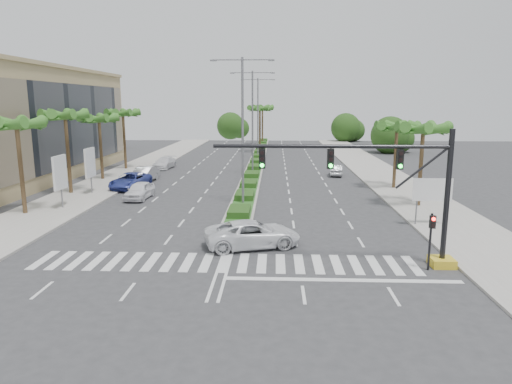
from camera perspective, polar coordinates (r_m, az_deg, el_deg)
ground at (r=24.90m, az=-3.93°, el=-8.82°), size 160.00×160.00×0.00m
footpath_right at (r=45.81m, az=18.26°, el=-0.00°), size 6.00×120.00×0.15m
footpath_left at (r=47.56m, az=-19.68°, el=0.30°), size 6.00×120.00×0.15m
median at (r=68.82m, az=0.20°, el=4.15°), size 2.20×75.00×0.20m
median_grass at (r=68.81m, az=0.20°, el=4.25°), size 1.80×75.00×0.04m
building at (r=57.05m, az=-27.99°, el=7.36°), size 12.00×36.00×12.00m
signal_gantry at (r=24.69m, az=17.88°, el=-1.17°), size 12.60×1.20×7.20m
pedestrian_signal at (r=24.78m, az=21.06°, el=-4.71°), size 0.28×0.36×3.00m
direction_sign at (r=33.61m, az=21.18°, el=0.03°), size 2.70×0.11×3.40m
billboard_near at (r=39.61m, az=-23.31°, el=2.21°), size 0.18×2.10×4.35m
billboard_far at (r=45.03m, az=-20.04°, el=3.42°), size 0.18×2.10×4.35m
palm_left_near at (r=38.43m, az=-27.73°, el=7.19°), size 4.57×4.68×7.55m
palm_left_mid at (r=45.52m, az=-22.74°, el=8.52°), size 4.57×4.68×7.95m
palm_left_far at (r=52.89m, az=-19.03°, el=8.39°), size 4.57×4.68×7.35m
palm_left_end at (r=60.40m, az=-16.28°, el=9.19°), size 4.57×4.68×7.75m
palm_right_near at (r=39.15m, az=20.18°, el=7.12°), size 4.57×4.68×7.05m
palm_right_far at (r=46.84m, az=17.21°, el=7.50°), size 4.57×4.68×6.75m
palm_median_a at (r=78.31m, az=0.49°, el=10.19°), size 4.57×4.68×8.05m
palm_median_b at (r=93.30m, az=0.81°, el=10.35°), size 4.57×4.68×8.05m
streetlight_near at (r=37.39m, az=-1.69°, el=8.56°), size 5.10×0.25×12.00m
streetlight_mid at (r=53.35m, az=-0.44°, el=9.35°), size 5.10×0.25×12.00m
streetlight_far at (r=69.33m, az=0.23°, el=9.77°), size 5.10×0.25×12.00m
car_parked_a at (r=41.99m, az=-14.35°, el=0.19°), size 2.03×4.54×1.51m
car_parked_b at (r=50.70m, az=-13.81°, el=2.13°), size 2.32×5.18×1.65m
car_parked_c at (r=47.29m, az=-15.42°, el=1.37°), size 3.35×5.94×1.57m
car_parked_d at (r=60.68m, az=-11.40°, el=3.58°), size 2.55×5.17×1.45m
car_crossing at (r=27.28m, az=-0.44°, el=-5.26°), size 6.20×4.07×1.58m
car_right at (r=54.55m, az=10.00°, el=2.71°), size 1.87×4.05×1.29m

